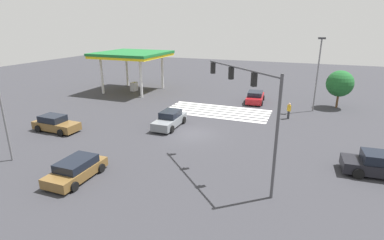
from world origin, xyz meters
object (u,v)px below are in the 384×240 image
at_px(car_3, 170,120).
at_px(street_light_pole_a, 318,68).
at_px(car_1, 55,124).
at_px(car_2, 380,165).
at_px(car_4, 76,169).
at_px(pedestrian, 289,110).
at_px(street_light_pole_b, 1,103).
at_px(tree_corner_b, 340,84).
at_px(traffic_signal_mast, 250,97).
at_px(car_0, 255,97).

xyz_separation_m(car_3, street_light_pole_a, (-13.28, -11.23, 4.27)).
distance_m(car_1, car_2, 27.29).
height_order(car_4, pedestrian, pedestrian).
bearing_deg(street_light_pole_a, street_light_pole_b, 47.01).
bearing_deg(car_1, car_2, 3.96).
bearing_deg(street_light_pole_a, car_4, 57.71).
relative_size(car_1, car_3, 0.95).
xyz_separation_m(street_light_pole_a, street_light_pole_b, (21.05, 22.58, -0.55)).
height_order(street_light_pole_a, tree_corner_b, street_light_pole_a).
relative_size(car_2, street_light_pole_a, 0.59).
relative_size(traffic_signal_mast, car_1, 1.62).
relative_size(car_0, tree_corner_b, 1.07).
relative_size(car_1, car_4, 1.07).
height_order(car_2, car_4, car_2).
bearing_deg(tree_corner_b, car_2, 95.20).
bearing_deg(car_4, car_0, 162.70).
relative_size(traffic_signal_mast, tree_corner_b, 1.62).
xyz_separation_m(traffic_signal_mast, street_light_pole_a, (-4.11, -18.70, -0.50)).
height_order(car_4, street_light_pole_b, street_light_pole_b).
xyz_separation_m(car_2, car_4, (18.84, 7.87, -0.08)).
xyz_separation_m(car_1, tree_corner_b, (-25.65, -19.01, 2.28)).
bearing_deg(car_0, car_4, 158.66).
bearing_deg(tree_corner_b, car_4, 56.14).
bearing_deg(tree_corner_b, street_light_pole_a, 44.83).
bearing_deg(street_light_pole_a, car_3, 40.21).
distance_m(traffic_signal_mast, car_4, 12.27).
xyz_separation_m(car_1, street_light_pole_b, (-1.90, 6.25, 3.75)).
distance_m(pedestrian, street_light_pole_a, 6.30).
distance_m(car_0, street_light_pole_b, 28.18).
bearing_deg(street_light_pole_b, car_4, 176.37).
xyz_separation_m(car_0, pedestrian, (-4.63, 5.78, 0.30)).
distance_m(car_2, street_light_pole_b, 26.70).
bearing_deg(car_3, tree_corner_b, 130.40).
relative_size(car_0, street_light_pole_b, 0.66).
bearing_deg(car_4, street_light_pole_a, 147.23).
relative_size(car_0, street_light_pole_a, 0.58).
xyz_separation_m(car_0, car_2, (-11.41, 16.73, 0.04)).
distance_m(car_2, car_3, 18.02).
height_order(car_3, street_light_pole_b, street_light_pole_b).
height_order(car_0, street_light_pole_a, street_light_pole_a).
distance_m(traffic_signal_mast, tree_corner_b, 22.57).
bearing_deg(pedestrian, street_light_pole_a, -166.07).
bearing_deg(traffic_signal_mast, street_light_pole_b, 57.91).
bearing_deg(car_1, tree_corner_b, 37.98).
height_order(car_2, pedestrian, pedestrian).
distance_m(car_3, tree_corner_b, 21.29).
bearing_deg(tree_corner_b, street_light_pole_b, 46.77).
distance_m(car_0, pedestrian, 7.41).
xyz_separation_m(car_4, street_light_pole_b, (6.52, -0.41, 3.80)).
relative_size(car_4, street_light_pole_b, 0.58).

